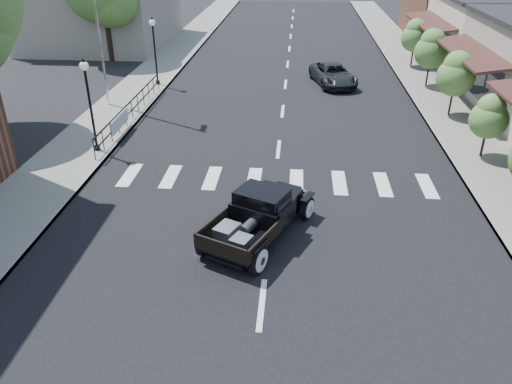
{
  "coord_description": "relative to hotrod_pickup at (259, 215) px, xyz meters",
  "views": [
    {
      "loc": [
        0.66,
        -12.77,
        8.46
      ],
      "look_at": [
        -0.49,
        1.18,
        1.0
      ],
      "focal_mm": 35.0,
      "sensor_mm": 36.0,
      "label": 1
    }
  ],
  "objects": [
    {
      "name": "railing",
      "position": [
        -6.98,
        9.89,
        -0.13
      ],
      "size": [
        0.08,
        10.0,
        1.0
      ],
      "primitive_type": null,
      "color": "black",
      "rests_on": "sidewalk_left"
    },
    {
      "name": "ground",
      "position": [
        0.32,
        -0.11,
        -0.78
      ],
      "size": [
        120.0,
        120.0,
        0.0
      ],
      "primitive_type": "plane",
      "color": "black",
      "rests_on": "ground"
    },
    {
      "name": "lamp_post_b",
      "position": [
        -7.28,
        5.89,
        1.28
      ],
      "size": [
        0.36,
        0.36,
        3.83
      ],
      "primitive_type": null,
      "color": "black",
      "rests_on": "sidewalk_left"
    },
    {
      "name": "big_tree_far",
      "position": [
        -12.18,
        21.89,
        3.15
      ],
      "size": [
        5.36,
        5.36,
        7.87
      ],
      "primitive_type": null,
      "color": "#4C7431",
      "rests_on": "ground"
    },
    {
      "name": "small_tree_d",
      "position": [
        8.62,
        16.87,
        0.94
      ],
      "size": [
        1.89,
        1.89,
        3.15
      ],
      "primitive_type": null,
      "color": "#4D7636",
      "rests_on": "sidewalk_right"
    },
    {
      "name": "lamp_post_c",
      "position": [
        -7.28,
        15.89,
        1.28
      ],
      "size": [
        0.36,
        0.36,
        3.83
      ],
      "primitive_type": null,
      "color": "black",
      "rests_on": "sidewalk_left"
    },
    {
      "name": "hotrod_pickup",
      "position": [
        0.0,
        0.0,
        0.0
      ],
      "size": [
        3.8,
        4.97,
        1.56
      ],
      "primitive_type": null,
      "rotation": [
        0.0,
        0.0,
        -0.43
      ],
      "color": "black",
      "rests_on": "ground"
    },
    {
      "name": "small_tree_b",
      "position": [
        8.62,
        6.56,
        0.62
      ],
      "size": [
        1.5,
        1.5,
        2.5
      ],
      "primitive_type": null,
      "color": "#4D7636",
      "rests_on": "sidewalk_right"
    },
    {
      "name": "road",
      "position": [
        0.32,
        14.89,
        -0.77
      ],
      "size": [
        14.0,
        80.0,
        0.02
      ],
      "primitive_type": "cube",
      "color": "black",
      "rests_on": "ground"
    },
    {
      "name": "second_car",
      "position": [
        3.16,
        17.1,
        -0.17
      ],
      "size": [
        3.04,
        4.76,
        1.22
      ],
      "primitive_type": "imported",
      "rotation": [
        0.0,
        0.0,
        0.25
      ],
      "color": "black",
      "rests_on": "ground"
    },
    {
      "name": "small_tree_e",
      "position": [
        8.62,
        21.53,
        0.85
      ],
      "size": [
        1.78,
        1.78,
        2.96
      ],
      "primitive_type": null,
      "color": "#4D7636",
      "rests_on": "sidewalk_right"
    },
    {
      "name": "small_tree_c",
      "position": [
        8.62,
        11.66,
        0.89
      ],
      "size": [
        1.82,
        1.82,
        3.03
      ],
      "primitive_type": null,
      "color": "#4D7636",
      "rests_on": "sidewalk_right"
    },
    {
      "name": "sidewalk_right",
      "position": [
        8.82,
        14.89,
        -0.71
      ],
      "size": [
        3.0,
        80.0,
        0.15
      ],
      "primitive_type": "cube",
      "color": "gray",
      "rests_on": "ground"
    },
    {
      "name": "road_markings",
      "position": [
        0.32,
        9.89,
        -0.78
      ],
      "size": [
        12.0,
        60.0,
        0.06
      ],
      "primitive_type": null,
      "color": "silver",
      "rests_on": "ground"
    },
    {
      "name": "low_building_left",
      "position": [
        -14.68,
        27.89,
        1.72
      ],
      "size": [
        10.0,
        12.0,
        5.0
      ],
      "primitive_type": "cube",
      "color": "gray",
      "rests_on": "ground"
    },
    {
      "name": "banner",
      "position": [
        -6.9,
        7.89,
        -0.33
      ],
      "size": [
        0.04,
        2.2,
        0.6
      ],
      "primitive_type": null,
      "color": "silver",
      "rests_on": "sidewalk_left"
    },
    {
      "name": "sidewalk_left",
      "position": [
        -8.18,
        14.89,
        -0.71
      ],
      "size": [
        3.0,
        80.0,
        0.15
      ],
      "primitive_type": "cube",
      "color": "gray",
      "rests_on": "ground"
    }
  ]
}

